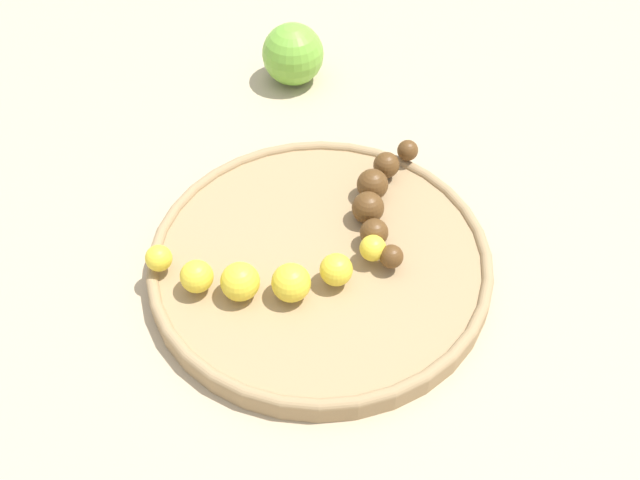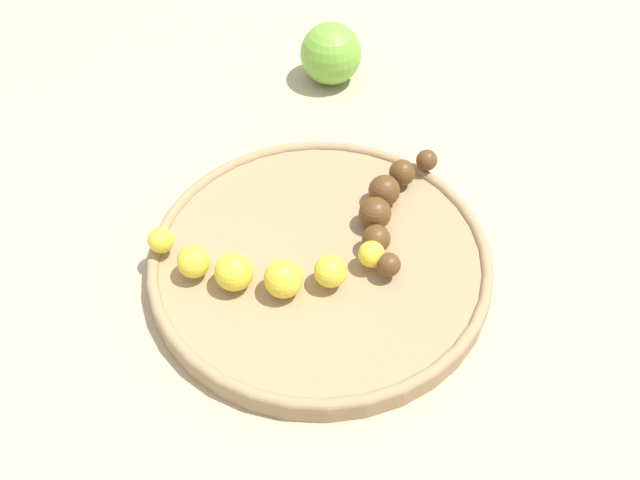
# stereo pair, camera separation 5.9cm
# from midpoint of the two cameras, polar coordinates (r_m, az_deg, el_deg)

# --- Properties ---
(ground_plane) EXTENTS (2.40, 2.40, 0.00)m
(ground_plane) POSITION_cam_midpoint_polar(r_m,az_deg,el_deg) (0.62, 2.73, -2.50)
(ground_plane) COLOR tan
(fruit_bowl) EXTENTS (0.29, 0.29, 0.02)m
(fruit_bowl) POSITION_cam_midpoint_polar(r_m,az_deg,el_deg) (0.61, 2.77, -1.77)
(fruit_bowl) COLOR #A08259
(fruit_bowl) RESTS_ON ground_plane
(banana_yellow) EXTENTS (0.12, 0.18, 0.03)m
(banana_yellow) POSITION_cam_midpoint_polar(r_m,az_deg,el_deg) (0.57, -1.83, -2.47)
(banana_yellow) COLOR yellow
(banana_yellow) RESTS_ON fruit_bowl
(banana_overripe) EXTENTS (0.12, 0.11, 0.03)m
(banana_overripe) POSITION_cam_midpoint_polar(r_m,az_deg,el_deg) (0.63, 8.17, 2.76)
(banana_overripe) COLOR #593819
(banana_overripe) RESTS_ON fruit_bowl
(apple_green) EXTENTS (0.07, 0.07, 0.07)m
(apple_green) POSITION_cam_midpoint_polar(r_m,az_deg,el_deg) (0.80, 3.05, 14.67)
(apple_green) COLOR #72B238
(apple_green) RESTS_ON ground_plane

